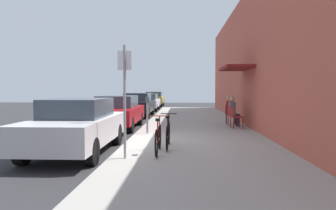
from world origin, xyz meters
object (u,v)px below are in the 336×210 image
Objects in this scene: parked_car_4 at (154,99)px; cafe_chair_2 at (229,113)px; parked_car_0 at (77,125)px; parked_car_3 at (147,102)px; street_sign at (125,93)px; cafe_chair_0 at (235,116)px; seated_patron_1 at (233,110)px; parking_meter at (147,112)px; bicycle_1 at (158,139)px; bicycle_0 at (168,134)px; parked_car_2 at (137,104)px; parked_car_1 at (117,112)px; cafe_chair_1 at (232,115)px; seated_patron_2 at (230,109)px.

cafe_chair_2 is at bearing -73.53° from parked_car_4.
parked_car_0 is 5.06× the size of cafe_chair_2.
street_sign is (1.50, -17.99, 0.94)m from parked_car_3.
seated_patron_1 is at bearing 85.56° from cafe_chair_0.
parking_meter is 0.77× the size of bicycle_1.
parked_car_4 reaches higher than bicycle_1.
parked_car_0 is at bearing -173.32° from bicycle_0.
parked_car_2 is 11.55m from parked_car_4.
parked_car_0 is 6.73m from cafe_chair_0.
bicycle_0 is (2.43, -11.12, -0.27)m from parked_car_2.
parked_car_2 is 1.00× the size of parked_car_4.
cafe_chair_1 is (4.92, 0.06, -0.11)m from parked_car_1.
street_sign reaches higher than bicycle_1.
parking_meter is 2.93m from bicycle_0.
parked_car_2 is 7.81m from cafe_chair_1.
parked_car_1 is at bearing 111.05° from bicycle_1.
bicycle_0 is at bearing 74.53° from bicycle_1.
parking_meter is 0.77× the size of bicycle_0.
parked_car_1 is at bearing 115.89° from bicycle_0.
seated_patron_2 is (4.98, 6.29, 0.07)m from parked_car_0.
cafe_chair_1 is at bearing -66.83° from parked_car_3.
parked_car_4 is 3.41× the size of seated_patron_1.
street_sign is at bearing -118.22° from seated_patron_1.
cafe_chair_0 is (3.43, 5.73, -1.02)m from street_sign.
parked_car_0 reaches higher than parked_car_4.
seated_patron_2 is at bearing 86.35° from cafe_chair_1.
parked_car_0 reaches higher than cafe_chair_2.
cafe_chair_0 is (4.93, -18.37, -0.12)m from parked_car_4.
parked_car_0 is 1.69× the size of street_sign.
parked_car_4 is 1.69× the size of street_sign.
parked_car_0 is 3.41× the size of seated_patron_2.
parked_car_0 reaches higher than seated_patron_2.
parked_car_1 is 4.93m from cafe_chair_1.
parked_car_1 is at bearing -168.38° from cafe_chair_2.
cafe_chair_2 is (0.00, 0.95, 0.00)m from cafe_chair_1.
seated_patron_1 is at bearing 0.82° from parked_car_1.
parked_car_0 is 2.57× the size of bicycle_0.
parked_car_3 is 1.69× the size of street_sign.
parked_car_4 is (0.00, 17.68, 0.01)m from parked_car_1.
parked_car_0 is 5.28m from parked_car_1.
parked_car_0 is 22.96m from parked_car_4.
parked_car_3 reaches higher than cafe_chair_2.
parking_meter reaches higher than parked_car_4.
cafe_chair_0 is at bearing -68.12° from parked_car_3.
cafe_chair_2 is at bearing 89.99° from cafe_chair_0.
parked_car_0 is 3.42m from parking_meter.
parking_meter is 1.52× the size of cafe_chair_0.
street_sign is at bearing -86.44° from parked_car_4.
bicycle_0 is at bearing -77.70° from parked_car_2.
street_sign is at bearing -83.18° from parked_car_2.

